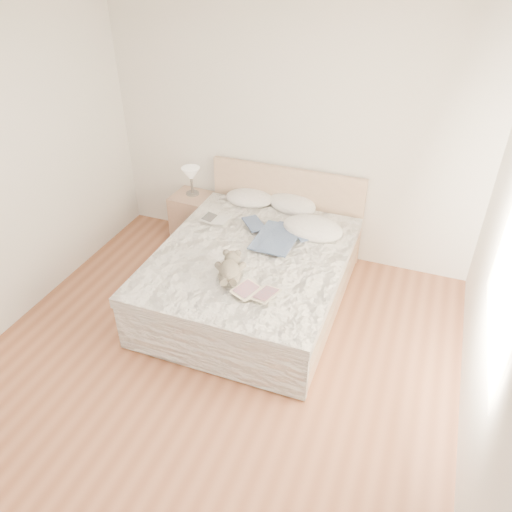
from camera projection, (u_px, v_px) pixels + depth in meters
name	position (u px, v px, depth m)	size (l,w,h in m)	color
floor	(203.00, 383.00, 4.14)	(4.00, 4.50, 0.00)	brown
ceiling	(172.00, 32.00, 2.61)	(4.00, 4.50, 0.00)	white
wall_back	(291.00, 134.00, 5.11)	(4.00, 0.02, 2.70)	silver
wall_right	(511.00, 316.00, 2.79)	(0.02, 4.50, 2.70)	silver
window	(512.00, 272.00, 2.97)	(0.02, 1.30, 1.10)	white
bed	(254.00, 273.00, 4.88)	(1.72, 2.14, 1.00)	tan
nightstand	(194.00, 217.00, 5.85)	(0.45, 0.40, 0.56)	#A38066
table_lamp	(191.00, 175.00, 5.59)	(0.27, 0.27, 0.33)	#4E4A45
pillow_left	(249.00, 198.00, 5.47)	(0.53, 0.37, 0.16)	white
pillow_middle	(292.00, 204.00, 5.37)	(0.56, 0.39, 0.17)	white
pillow_right	(313.00, 228.00, 4.94)	(0.61, 0.43, 0.18)	white
blouse	(276.00, 238.00, 4.81)	(0.60, 0.64, 0.02)	navy
photo_book	(216.00, 220.00, 5.10)	(0.28, 0.20, 0.02)	silver
childrens_book	(256.00, 293.00, 4.12)	(0.35, 0.24, 0.02)	beige
teddy_bear	(229.00, 276.00, 4.27)	(0.24, 0.33, 0.18)	#665E50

